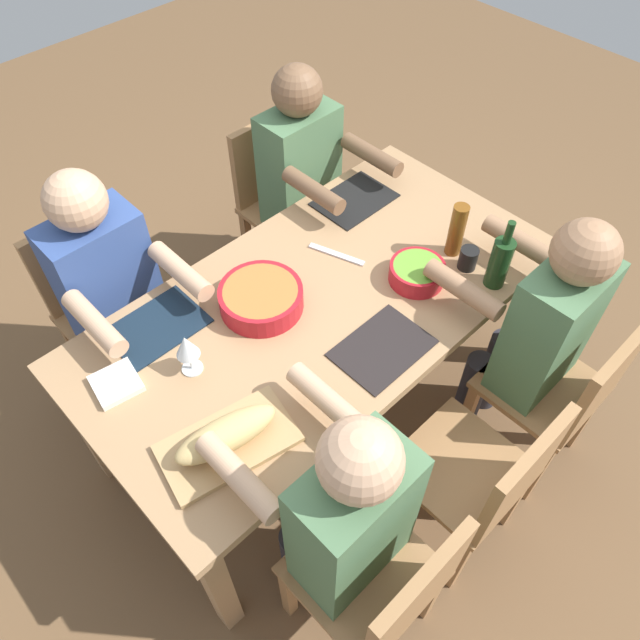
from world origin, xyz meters
name	(u,v)px	position (x,y,z in m)	size (l,w,h in m)	color
ground_plane	(320,408)	(0.00, 0.00, 0.00)	(8.00, 8.00, 0.00)	brown
dining_table	(320,315)	(0.00, 0.00, 0.66)	(1.79, 0.92, 0.74)	#A87F56
chair_far_right	(384,587)	(0.49, 0.78, 0.48)	(0.40, 0.40, 0.85)	#9E7044
diner_far_right	(342,515)	(0.49, 0.60, 0.70)	(0.41, 0.53, 1.20)	#2D2D38
chair_far_center	(484,479)	(0.00, 0.78, 0.48)	(0.40, 0.40, 0.85)	#9E7044
chair_near_right	(104,301)	(0.49, -0.78, 0.48)	(0.40, 0.40, 0.85)	#9E7044
diner_near_right	(114,290)	(0.49, -0.60, 0.70)	(0.41, 0.53, 1.20)	#2D2D38
chair_near_left	(281,196)	(-0.49, -0.78, 0.48)	(0.40, 0.40, 0.85)	#9E7044
diner_near_left	(306,177)	(-0.49, -0.60, 0.70)	(0.41, 0.53, 1.20)	#2D2D38
chair_far_left	(564,392)	(-0.49, 0.78, 0.48)	(0.40, 0.40, 0.85)	#9E7044
diner_far_left	(537,327)	(-0.49, 0.60, 0.70)	(0.41, 0.53, 1.20)	#2D2D38
serving_bowl_fruit	(261,297)	(0.17, -0.12, 0.79)	(0.30, 0.30, 0.08)	#B21923
serving_bowl_salad	(417,272)	(-0.33, 0.17, 0.78)	(0.21, 0.21, 0.07)	#B21923
cutting_board	(228,443)	(0.60, 0.23, 0.75)	(0.40, 0.22, 0.02)	tan
bread_loaf	(226,434)	(0.60, 0.23, 0.81)	(0.32, 0.11, 0.09)	tan
wine_bottle	(500,262)	(-0.52, 0.38, 0.85)	(0.08, 0.08, 0.29)	#193819
beer_bottle	(457,230)	(-0.54, 0.17, 0.85)	(0.06, 0.06, 0.22)	brown
wine_glass	(187,347)	(0.51, -0.07, 0.86)	(0.08, 0.08, 0.17)	silver
placemat_far_center	(382,348)	(0.00, 0.30, 0.74)	(0.32, 0.23, 0.01)	black
placemat_near_right	(157,327)	(0.49, -0.30, 0.74)	(0.32, 0.23, 0.01)	#142333
placemat_near_left	(355,200)	(-0.49, -0.30, 0.74)	(0.32, 0.23, 0.01)	black
cup_far_left	(468,259)	(-0.51, 0.26, 0.78)	(0.07, 0.07, 0.09)	black
carving_knife	(337,254)	(-0.21, -0.12, 0.74)	(0.23, 0.02, 0.01)	silver
napkin_stack	(116,384)	(0.72, -0.19, 0.75)	(0.14, 0.14, 0.02)	white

